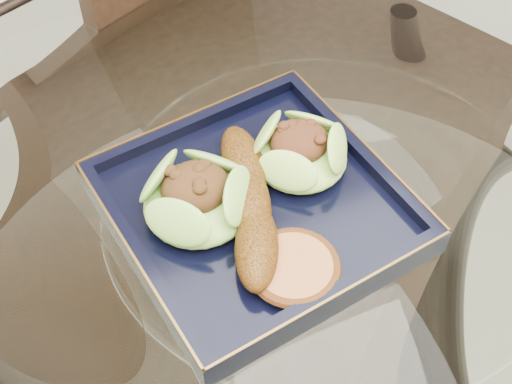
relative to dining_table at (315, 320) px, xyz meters
name	(u,v)px	position (x,y,z in m)	size (l,w,h in m)	color
dining_table	(315,320)	(0.00, 0.00, 0.00)	(1.13, 1.13, 0.77)	white
dining_chair	(258,115)	(0.12, 0.39, -0.07)	(0.54, 0.54, 0.95)	#311C10
navy_plate	(256,211)	(-0.05, 0.06, 0.17)	(0.27, 0.27, 0.02)	black
lettuce_wrap_left	(198,199)	(-0.10, 0.07, 0.20)	(0.11, 0.11, 0.04)	#60932A
lettuce_wrap_right	(300,153)	(0.01, 0.08, 0.20)	(0.10, 0.10, 0.04)	#6CA630
roasted_plantain	(250,202)	(-0.06, 0.05, 0.20)	(0.19, 0.04, 0.04)	#693A0B
crumb_patty	(294,269)	(-0.05, -0.03, 0.19)	(0.08, 0.08, 0.01)	#B36E3B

